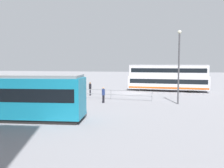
{
  "coord_description": "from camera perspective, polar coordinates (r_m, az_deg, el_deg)",
  "views": [
    {
      "loc": [
        -3.97,
        31.7,
        4.09
      ],
      "look_at": [
        1.7,
        4.86,
        1.66
      ],
      "focal_mm": 37.68,
      "sensor_mm": 36.0,
      "label": 1
    }
  ],
  "objects": [
    {
      "name": "pedestrian_railing",
      "position": [
        26.61,
        -0.26,
        -2.15
      ],
      "size": [
        9.3,
        0.93,
        1.08
      ],
      "color": "gray",
      "rests_on": "ground"
    },
    {
      "name": "info_sign",
      "position": [
        28.13,
        -11.08,
        0.22
      ],
      "size": [
        1.19,
        0.13,
        2.53
      ],
      "color": "slate",
      "rests_on": "ground"
    },
    {
      "name": "pedestrian_near_railing",
      "position": [
        29.99,
        -5.32,
        -0.91
      ],
      "size": [
        0.35,
        0.36,
        1.7
      ],
      "color": "black",
      "rests_on": "ground"
    },
    {
      "name": "street_lamp",
      "position": [
        24.26,
        15.92,
        5.24
      ],
      "size": [
        0.36,
        0.36,
        7.31
      ],
      "color": "#4C4C51",
      "rests_on": "ground"
    },
    {
      "name": "ground_plane",
      "position": [
        32.21,
        4.75,
        -2.25
      ],
      "size": [
        160.0,
        160.0,
        0.0
      ],
      "primitive_type": "plane",
      "color": "gray"
    },
    {
      "name": "pedestrian_crossing",
      "position": [
        24.24,
        -2.11,
        -2.39
      ],
      "size": [
        0.38,
        0.38,
        1.65
      ],
      "color": "black",
      "rests_on": "ground"
    },
    {
      "name": "double_decker_bus",
      "position": [
        35.28,
        13.34,
        1.52
      ],
      "size": [
        11.43,
        3.02,
        3.87
      ],
      "color": "white",
      "rests_on": "ground"
    }
  ]
}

